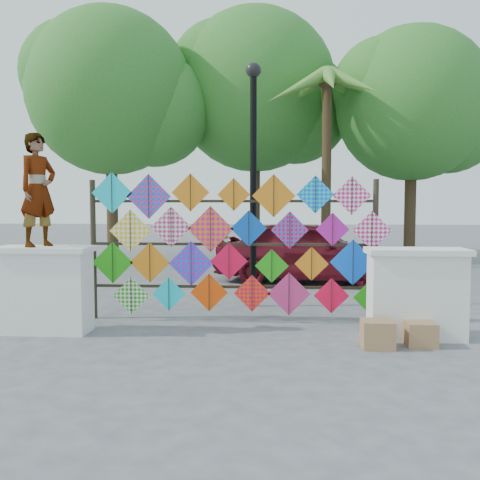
{
  "coord_description": "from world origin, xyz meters",
  "views": [
    {
      "loc": [
        0.69,
        -7.83,
        1.92
      ],
      "look_at": [
        0.15,
        0.6,
        1.33
      ],
      "focal_mm": 40.0,
      "sensor_mm": 36.0,
      "label": 1
    }
  ],
  "objects_px": {
    "kite_rack": "(233,245)",
    "lamppost": "(253,161)",
    "sedan": "(307,251)",
    "vendor_woman": "(38,190)"
  },
  "relations": [
    {
      "from": "kite_rack",
      "to": "sedan",
      "type": "height_order",
      "value": "kite_rack"
    },
    {
      "from": "vendor_woman",
      "to": "sedan",
      "type": "xyz_separation_m",
      "value": [
        4.25,
        5.35,
        -1.35
      ]
    },
    {
      "from": "kite_rack",
      "to": "lamppost",
      "type": "bearing_deg",
      "value": 77.76
    },
    {
      "from": "vendor_woman",
      "to": "lamppost",
      "type": "bearing_deg",
      "value": -26.83
    },
    {
      "from": "lamppost",
      "to": "kite_rack",
      "type": "bearing_deg",
      "value": -102.24
    },
    {
      "from": "kite_rack",
      "to": "lamppost",
      "type": "relative_size",
      "value": 1.09
    },
    {
      "from": "vendor_woman",
      "to": "lamppost",
      "type": "distance_m",
      "value": 3.82
    },
    {
      "from": "vendor_woman",
      "to": "lamppost",
      "type": "height_order",
      "value": "lamppost"
    },
    {
      "from": "kite_rack",
      "to": "vendor_woman",
      "type": "bearing_deg",
      "value": -161.5
    },
    {
      "from": "sedan",
      "to": "lamppost",
      "type": "bearing_deg",
      "value": 168.84
    }
  ]
}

